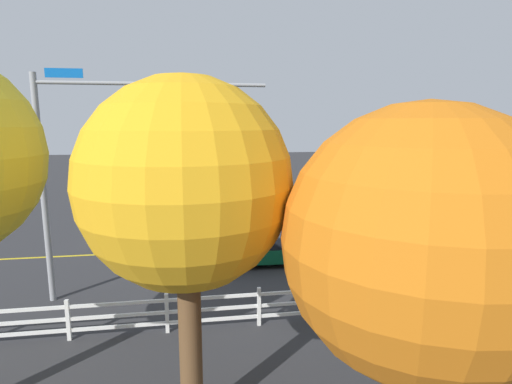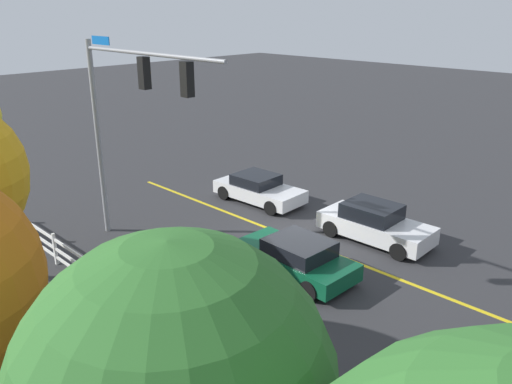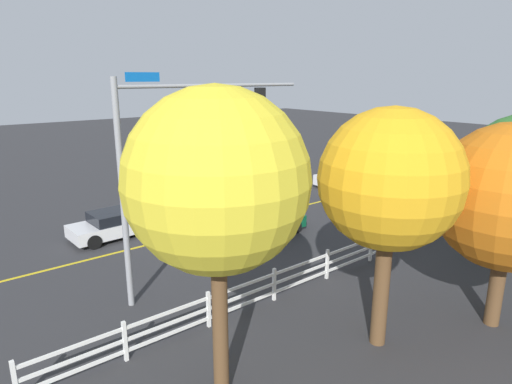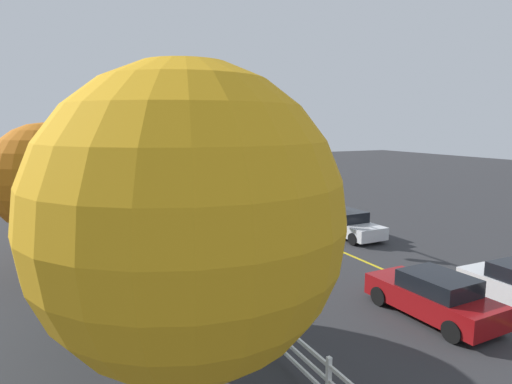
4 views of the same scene
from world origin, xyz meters
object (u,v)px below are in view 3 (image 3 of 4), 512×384
object	(u,v)px
car_2	(115,224)
car_3	(262,222)
car_1	(220,200)
tree_1	(510,198)
tree_4	(390,181)
tree_3	(217,182)
car_0	(379,187)
car_4	(345,176)

from	to	relation	value
car_2	car_3	xyz separation A→B (m)	(-5.58, 4.02, 0.02)
car_1	tree_1	xyz separation A→B (m)	(-0.08, 14.57, 3.32)
tree_4	tree_3	bearing A→B (deg)	-12.86
tree_3	tree_4	xyz separation A→B (m)	(-4.62, 1.05, -0.46)
car_3	car_1	bearing A→B (deg)	-94.06
car_0	tree_3	distance (m)	19.65
car_1	car_2	xyz separation A→B (m)	(5.99, 0.10, -0.07)
car_0	tree_3	xyz separation A→B (m)	(17.30, 8.16, 4.48)
car_2	tree_4	bearing A→B (deg)	-81.23
car_1	tree_3	bearing A→B (deg)	-125.19
car_1	tree_4	world-z (taller)	tree_4
tree_3	car_2	bearing A→B (deg)	-99.95
car_3	tree_1	world-z (taller)	tree_1
car_2	tree_1	distance (m)	16.06
tree_1	tree_4	bearing A→B (deg)	-24.16
car_1	car_4	size ratio (longest dim) A/B	0.96
tree_4	car_0	bearing A→B (deg)	-144.01
tree_4	car_2	bearing A→B (deg)	-78.84
car_1	car_0	bearing A→B (deg)	-23.38
tree_3	tree_4	bearing A→B (deg)	167.14
car_0	tree_1	distance (m)	14.53
car_0	car_3	bearing A→B (deg)	-0.14
car_0	car_1	size ratio (longest dim) A/B	1.00
car_0	car_1	world-z (taller)	car_0
car_3	tree_4	size ratio (longest dim) A/B	0.64
car_1	car_4	world-z (taller)	car_1
car_4	tree_1	xyz separation A→B (m)	(10.08, 14.25, 3.32)
car_1	car_2	distance (m)	5.99
car_4	tree_1	distance (m)	17.77
car_1	tree_3	world-z (taller)	tree_3
tree_3	car_0	bearing A→B (deg)	-154.76
tree_1	car_2	bearing A→B (deg)	-67.24
car_4	tree_4	world-z (taller)	tree_4
car_2	car_3	size ratio (longest dim) A/B	1.00
tree_1	tree_4	xyz separation A→B (m)	(3.53, -1.58, 0.73)
car_0	car_1	bearing A→B (deg)	-24.43
car_0	tree_3	size ratio (longest dim) A/B	0.60
car_2	tree_1	world-z (taller)	tree_1
car_0	car_4	world-z (taller)	car_0
tree_1	tree_4	size ratio (longest dim) A/B	0.93
car_2	tree_4	distance (m)	13.77
car_1	tree_1	distance (m)	14.94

